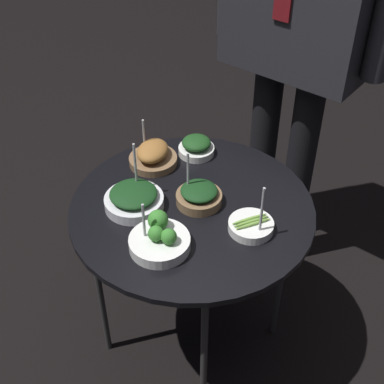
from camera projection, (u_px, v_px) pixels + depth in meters
ground_plane at (192, 339)px, 1.90m from camera, size 8.00×8.00×0.00m
serving_cart at (192, 217)px, 1.52m from camera, size 0.69×0.69×0.63m
bowl_spinach_back_left at (199, 195)px, 1.49m from camera, size 0.13×0.13×0.16m
bowl_roast_mid_right at (153, 156)px, 1.63m from camera, size 0.15×0.15×0.14m
bowl_broccoli_center at (160, 239)px, 1.36m from camera, size 0.16×0.16×0.14m
bowl_spinach_mid_left at (196, 147)px, 1.67m from camera, size 0.11×0.11×0.06m
bowl_spinach_front_center at (134, 199)px, 1.48m from camera, size 0.17×0.17×0.18m
bowl_asparagus_far_rim at (251, 226)px, 1.41m from camera, size 0.12×0.12×0.17m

